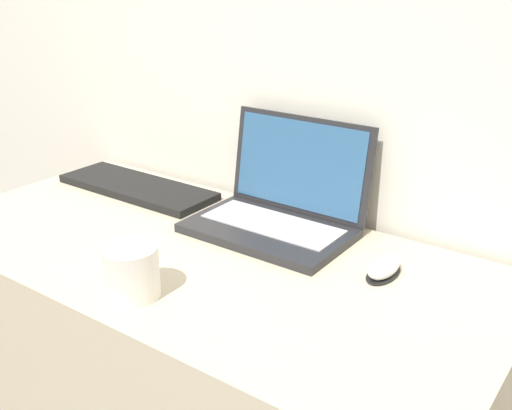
{
  "coord_description": "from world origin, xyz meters",
  "views": [
    {
      "loc": [
        0.77,
        -0.55,
        1.3
      ],
      "look_at": [
        0.08,
        0.42,
        0.82
      ],
      "focal_mm": 42.0,
      "sensor_mm": 36.0,
      "label": 1
    }
  ],
  "objects_px": {
    "laptop": "(280,205)",
    "external_keyboard": "(137,187)",
    "drink_cup": "(131,271)",
    "computer_mouse": "(384,267)"
  },
  "relations": [
    {
      "from": "laptop",
      "to": "external_keyboard",
      "type": "relative_size",
      "value": 0.8
    },
    {
      "from": "drink_cup",
      "to": "computer_mouse",
      "type": "distance_m",
      "value": 0.48
    },
    {
      "from": "computer_mouse",
      "to": "external_keyboard",
      "type": "xyz_separation_m",
      "value": [
        -0.74,
        0.05,
        -0.01
      ]
    },
    {
      "from": "external_keyboard",
      "to": "laptop",
      "type": "bearing_deg",
      "value": 2.84
    },
    {
      "from": "laptop",
      "to": "drink_cup",
      "type": "bearing_deg",
      "value": -96.8
    },
    {
      "from": "laptop",
      "to": "computer_mouse",
      "type": "bearing_deg",
      "value": -13.87
    },
    {
      "from": "drink_cup",
      "to": "external_keyboard",
      "type": "relative_size",
      "value": 0.22
    },
    {
      "from": "drink_cup",
      "to": "computer_mouse",
      "type": "xyz_separation_m",
      "value": [
        0.34,
        0.34,
        -0.03
      ]
    },
    {
      "from": "computer_mouse",
      "to": "external_keyboard",
      "type": "distance_m",
      "value": 0.74
    },
    {
      "from": "computer_mouse",
      "to": "external_keyboard",
      "type": "bearing_deg",
      "value": 176.13
    }
  ]
}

